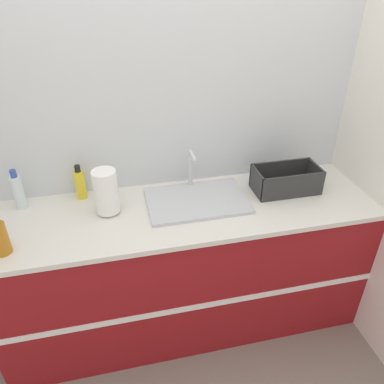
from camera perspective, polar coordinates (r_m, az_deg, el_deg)
name	(u,v)px	position (r m, az deg, el deg)	size (l,w,h in m)	color
ground_plane	(197,355)	(2.53, 0.78, -23.55)	(12.00, 12.00, 0.00)	slate
wall_back	(173,119)	(2.22, -2.97, 11.02)	(4.58, 0.06, 2.60)	silver
wall_right	(378,124)	(2.39, 26.54, 9.22)	(0.06, 2.62, 2.60)	silver
counter_cabinet	(186,267)	(2.39, -0.91, -11.39)	(2.20, 0.64, 0.90)	maroon
sink	(197,199)	(2.16, 0.71, -1.05)	(0.57, 0.38, 0.26)	silver
paper_towel_roll	(106,192)	(2.06, -12.95, 0.01)	(0.13, 0.13, 0.26)	#4C4C51
dish_rack	(286,182)	(2.31, 14.09, 1.51)	(0.39, 0.20, 0.15)	#2D2D2D
bottle_clear	(18,191)	(2.27, -24.96, 0.09)	(0.06, 0.06, 0.24)	silver
bottle_yellow	(80,184)	(2.25, -16.68, 1.22)	(0.06, 0.06, 0.21)	yellow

